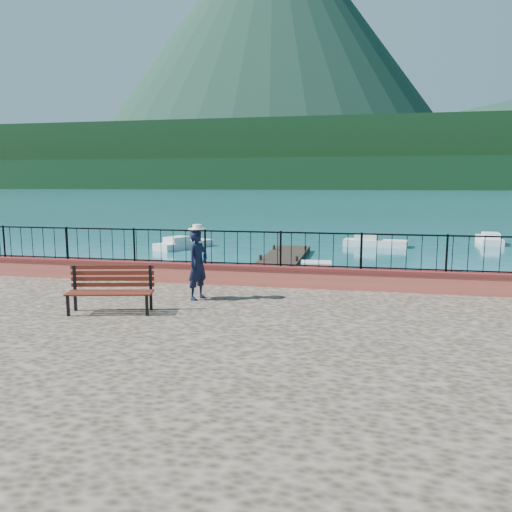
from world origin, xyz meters
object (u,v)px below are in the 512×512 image
at_px(park_bench, 111,299).
at_px(boat_4, 375,240).
at_px(boat_1, 329,271).
at_px(boat_5, 489,237).
at_px(person, 198,265).
at_px(boat_3, 184,242).
at_px(boat_0, 169,286).

height_order(park_bench, boat_4, park_bench).
distance_m(park_bench, boat_1, 11.81).
relative_size(boat_4, boat_5, 1.04).
height_order(person, boat_3, person).
bearing_deg(person, boat_0, 49.82).
height_order(boat_3, boat_4, same).
relative_size(person, boat_5, 0.46).
height_order(boat_1, boat_3, same).
bearing_deg(boat_4, boat_5, 31.00).
xyz_separation_m(boat_0, boat_5, (15.44, 19.70, 0.00)).
relative_size(park_bench, boat_3, 0.49).
distance_m(boat_3, boat_4, 12.32).
distance_m(park_bench, boat_3, 20.37).
bearing_deg(boat_0, person, -78.37).
relative_size(boat_0, boat_5, 0.97).
bearing_deg(boat_4, boat_3, -156.93).
bearing_deg(boat_5, boat_0, 147.03).
xyz_separation_m(person, boat_0, (-2.75, 4.95, -1.68)).
relative_size(park_bench, boat_0, 0.53).
height_order(person, boat_5, person).
bearing_deg(boat_4, boat_0, -108.01).
bearing_deg(boat_1, person, -111.47).
height_order(boat_1, boat_4, same).
distance_m(park_bench, boat_0, 6.81).
height_order(boat_3, boat_5, same).
relative_size(boat_3, boat_4, 1.01).
bearing_deg(boat_5, boat_3, 113.99).
height_order(boat_0, boat_3, same).
distance_m(boat_1, boat_4, 12.20).
xyz_separation_m(boat_0, boat_3, (-4.09, 13.02, 0.00)).
height_order(boat_1, boat_5, same).
xyz_separation_m(person, boat_4, (5.02, 21.29, -1.68)).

